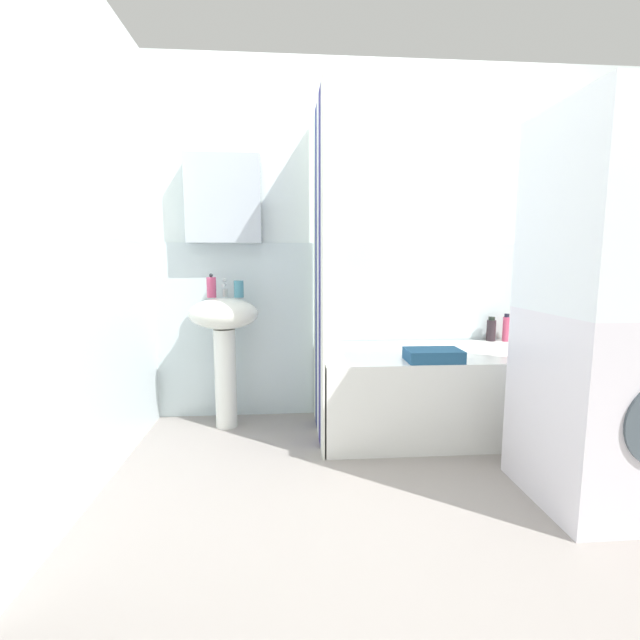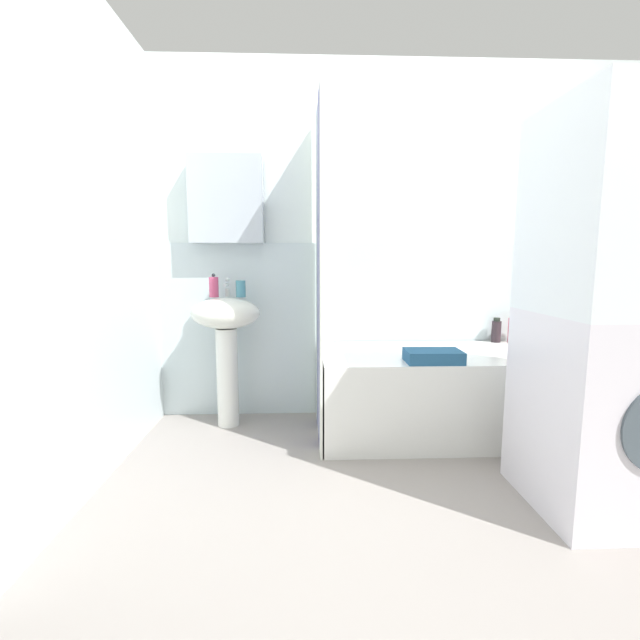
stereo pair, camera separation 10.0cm
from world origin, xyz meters
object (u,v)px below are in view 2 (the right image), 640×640
object	(u,v)px
soap_dispenser	(214,287)
body_wash_bottle	(496,331)
bathtub	(443,392)
shampoo_bottle	(529,327)
conditioner_bottle	(512,329)
sink	(226,333)
towel_folded	(433,356)
toothbrush_cup	(241,289)
washer_dryer_stack	(618,314)

from	to	relation	value
soap_dispenser	body_wash_bottle	size ratio (longest dim) A/B	0.90
soap_dispenser	bathtub	xyz separation A→B (m)	(1.45, -0.22, -0.65)
shampoo_bottle	conditioner_bottle	world-z (taller)	shampoo_bottle
sink	soap_dispenser	xyz separation A→B (m)	(-0.08, 0.05, 0.29)
bathtub	towel_folded	xyz separation A→B (m)	(-0.15, -0.26, 0.29)
soap_dispenser	bathtub	world-z (taller)	soap_dispenser
shampoo_bottle	bathtub	bearing A→B (deg)	-157.60
body_wash_bottle	towel_folded	bearing A→B (deg)	-136.66
toothbrush_cup	conditioner_bottle	bearing A→B (deg)	2.41
sink	toothbrush_cup	bearing A→B (deg)	22.16
sink	shampoo_bottle	size ratio (longest dim) A/B	3.58
body_wash_bottle	shampoo_bottle	bearing A→B (deg)	-11.56
body_wash_bottle	conditioner_bottle	bearing A→B (deg)	-13.13
towel_folded	washer_dryer_stack	world-z (taller)	washer_dryer_stack
toothbrush_cup	shampoo_bottle	size ratio (longest dim) A/B	0.46
toothbrush_cup	shampoo_bottle	xyz separation A→B (m)	(1.95, 0.06, -0.27)
soap_dispenser	bathtub	size ratio (longest dim) A/B	0.10
soap_dispenser	toothbrush_cup	xyz separation A→B (m)	(0.17, -0.01, -0.01)
washer_dryer_stack	toothbrush_cup	bearing A→B (deg)	148.46
sink	body_wash_bottle	bearing A→B (deg)	4.31
body_wash_bottle	washer_dryer_stack	distance (m)	1.19
conditioner_bottle	towel_folded	distance (m)	0.91
soap_dispenser	washer_dryer_stack	size ratio (longest dim) A/B	0.09
bathtub	washer_dryer_stack	distance (m)	1.13
soap_dispenser	conditioner_bottle	xyz separation A→B (m)	(2.01, 0.07, -0.30)
shampoo_bottle	towel_folded	xyz separation A→B (m)	(-0.82, -0.54, -0.08)
shampoo_bottle	sink	bearing A→B (deg)	-177.29
body_wash_bottle	toothbrush_cup	bearing A→B (deg)	-176.71
toothbrush_cup	body_wash_bottle	size ratio (longest dim) A/B	0.63
bathtub	shampoo_bottle	distance (m)	0.81
conditioner_bottle	washer_dryer_stack	world-z (taller)	washer_dryer_stack
soap_dispenser	shampoo_bottle	bearing A→B (deg)	1.38
shampoo_bottle	towel_folded	world-z (taller)	shampoo_bottle
sink	shampoo_bottle	bearing A→B (deg)	2.71
body_wash_bottle	towel_folded	world-z (taller)	body_wash_bottle
soap_dispenser	shampoo_bottle	xyz separation A→B (m)	(2.12, 0.05, -0.28)
soap_dispenser	toothbrush_cup	bearing A→B (deg)	-2.33
sink	conditioner_bottle	xyz separation A→B (m)	(1.93, 0.12, -0.01)
conditioner_bottle	bathtub	bearing A→B (deg)	-152.22
body_wash_bottle	bathtub	bearing A→B (deg)	-145.56
conditioner_bottle	towel_folded	xyz separation A→B (m)	(-0.71, -0.56, -0.06)
sink	towel_folded	xyz separation A→B (m)	(1.22, -0.44, -0.07)
soap_dispenser	shampoo_bottle	distance (m)	2.14
shampoo_bottle	body_wash_bottle	bearing A→B (deg)	168.44
shampoo_bottle	body_wash_bottle	size ratio (longest dim) A/B	1.39
soap_dispenser	conditioner_bottle	bearing A→B (deg)	2.00
body_wash_bottle	washer_dryer_stack	size ratio (longest dim) A/B	0.10
bathtub	washer_dryer_stack	size ratio (longest dim) A/B	0.89
conditioner_bottle	washer_dryer_stack	xyz separation A→B (m)	(-0.11, -1.14, 0.25)
bathtub	conditioner_bottle	distance (m)	0.72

